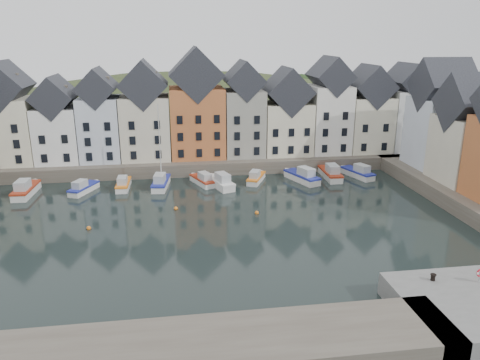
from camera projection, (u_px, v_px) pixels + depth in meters
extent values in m
plane|color=black|center=(212.00, 233.00, 52.85)|extent=(260.00, 260.00, 0.00)
cube|color=#4F473C|center=(197.00, 158.00, 80.90)|extent=(90.00, 16.00, 2.00)
ellipsoid|color=#29351A|center=(193.00, 208.00, 111.11)|extent=(153.60, 70.40, 64.00)
sphere|color=black|center=(123.00, 99.00, 96.49)|extent=(5.77, 5.77, 5.77)
sphere|color=black|center=(293.00, 93.00, 111.27)|extent=(5.27, 5.27, 5.27)
sphere|color=black|center=(330.00, 97.00, 106.11)|extent=(5.07, 5.07, 5.07)
sphere|color=black|center=(254.00, 98.00, 104.66)|extent=(5.01, 5.01, 5.01)
sphere|color=black|center=(12.00, 108.00, 99.21)|extent=(3.94, 3.94, 3.94)
sphere|color=black|center=(308.00, 94.00, 111.30)|extent=(5.21, 5.21, 5.21)
sphere|color=black|center=(198.00, 95.00, 106.08)|extent=(5.45, 5.45, 5.45)
sphere|color=black|center=(366.00, 103.00, 101.57)|extent=(4.49, 4.49, 4.49)
cube|color=beige|center=(10.00, 131.00, 73.21)|extent=(7.67, 8.00, 10.07)
cube|color=black|center=(4.00, 86.00, 71.16)|extent=(7.67, 8.16, 7.67)
cube|color=white|center=(59.00, 134.00, 74.43)|extent=(6.56, 8.00, 8.61)
cube|color=black|center=(55.00, 97.00, 72.67)|extent=(6.56, 8.16, 6.56)
cube|color=silver|center=(101.00, 129.00, 75.12)|extent=(6.20, 8.00, 10.02)
cube|color=black|center=(97.00, 87.00, 73.18)|extent=(6.20, 8.16, 6.20)
cube|color=beige|center=(146.00, 127.00, 76.09)|extent=(7.70, 8.00, 10.08)
cube|color=black|center=(143.00, 84.00, 74.03)|extent=(7.70, 8.16, 7.70)
cube|color=#BE6736|center=(197.00, 122.00, 77.06)|extent=(8.69, 8.00, 11.28)
cube|color=black|center=(196.00, 74.00, 74.75)|extent=(8.69, 8.16, 8.69)
cube|color=gray|center=(243.00, 122.00, 78.19)|extent=(6.43, 8.00, 10.78)
cube|color=black|center=(243.00, 80.00, 76.12)|extent=(6.43, 8.16, 6.43)
cube|color=beige|center=(286.00, 128.00, 79.52)|extent=(7.88, 8.00, 8.56)
cube|color=black|center=(287.00, 91.00, 77.68)|extent=(7.88, 8.16, 7.88)
cube|color=white|center=(328.00, 119.00, 80.13)|extent=(6.50, 8.00, 11.27)
cube|color=black|center=(330.00, 76.00, 77.98)|extent=(6.50, 8.16, 6.50)
cube|color=beige|center=(366.00, 123.00, 81.39)|extent=(7.23, 8.00, 9.32)
cube|color=black|center=(369.00, 86.00, 79.47)|extent=(7.23, 8.16, 7.23)
cube|color=white|center=(403.00, 120.00, 82.18)|extent=(6.18, 8.00, 10.32)
cube|color=black|center=(407.00, 81.00, 80.20)|extent=(6.18, 8.16, 6.18)
cube|color=silver|center=(438.00, 133.00, 71.04)|extent=(7.47, 8.00, 10.38)
cube|color=black|center=(444.00, 85.00, 68.91)|extent=(7.62, 8.00, 8.00)
cube|color=beige|center=(469.00, 150.00, 63.69)|extent=(8.14, 8.00, 8.89)
cube|color=black|center=(477.00, 102.00, 61.79)|extent=(8.30, 8.00, 8.00)
sphere|color=orange|center=(176.00, 208.00, 59.81)|extent=(0.50, 0.50, 0.50)
sphere|color=orange|center=(257.00, 213.00, 58.36)|extent=(0.50, 0.50, 0.50)
sphere|color=orange|center=(89.00, 228.00, 53.71)|extent=(0.50, 0.50, 0.50)
cube|color=silver|center=(26.00, 192.00, 65.33)|extent=(2.32, 6.76, 1.22)
cube|color=#9E2E16|center=(26.00, 188.00, 65.13)|extent=(2.44, 6.90, 0.28)
cube|color=#A7ACB0|center=(23.00, 185.00, 63.99)|extent=(1.68, 2.74, 1.33)
cube|color=silver|center=(84.00, 190.00, 66.42)|extent=(3.73, 5.63, 1.00)
cube|color=navy|center=(84.00, 186.00, 66.26)|extent=(3.86, 5.77, 0.23)
cube|color=#A7ACB0|center=(80.00, 184.00, 65.35)|extent=(2.05, 2.51, 1.09)
cube|color=silver|center=(124.00, 186.00, 68.18)|extent=(1.79, 5.54, 1.01)
cube|color=orange|center=(123.00, 182.00, 68.02)|extent=(1.88, 5.65, 0.23)
cube|color=#A7ACB0|center=(122.00, 180.00, 67.07)|extent=(1.34, 2.23, 1.10)
cube|color=silver|center=(161.00, 185.00, 68.58)|extent=(2.72, 6.53, 1.16)
cube|color=navy|center=(161.00, 181.00, 68.39)|extent=(2.84, 6.67, 0.26)
cube|color=#A7ACB0|center=(160.00, 178.00, 67.30)|extent=(1.80, 2.71, 1.27)
cylinder|color=silver|center=(160.00, 144.00, 67.42)|extent=(0.15, 0.15, 11.61)
cube|color=silver|center=(202.00, 182.00, 69.99)|extent=(3.62, 5.77, 1.02)
cube|color=#9E2E16|center=(202.00, 179.00, 69.83)|extent=(3.75, 5.91, 0.23)
cube|color=#A7ACB0|center=(205.00, 176.00, 68.97)|extent=(2.03, 2.54, 1.11)
cube|color=silver|center=(220.00, 184.00, 68.79)|extent=(3.87, 6.72, 1.18)
cube|color=silver|center=(220.00, 180.00, 68.60)|extent=(4.01, 6.87, 0.27)
cube|color=#A7ACB0|center=(223.00, 178.00, 67.58)|extent=(2.24, 2.92, 1.29)
cube|color=silver|center=(256.00, 180.00, 71.21)|extent=(3.70, 5.60, 0.99)
cube|color=orange|center=(256.00, 176.00, 71.05)|extent=(3.83, 5.73, 0.23)
cube|color=#A7ACB0|center=(255.00, 174.00, 70.14)|extent=(2.04, 2.49, 1.08)
cube|color=silver|center=(302.00, 179.00, 71.40)|extent=(4.32, 6.95, 1.23)
cube|color=navy|center=(302.00, 175.00, 71.20)|extent=(4.47, 7.12, 0.28)
cube|color=#A7ACB0|center=(306.00, 172.00, 70.17)|extent=(2.43, 3.06, 1.34)
cube|color=silver|center=(330.00, 175.00, 73.04)|extent=(2.18, 6.76, 1.23)
cube|color=#9E2E16|center=(330.00, 171.00, 72.84)|extent=(2.29, 6.90, 0.28)
cube|color=#A7ACB0|center=(332.00, 169.00, 71.68)|extent=(1.63, 2.72, 1.34)
cube|color=silver|center=(357.00, 175.00, 73.63)|extent=(3.71, 6.38, 1.12)
cube|color=navy|center=(358.00, 171.00, 73.45)|extent=(3.84, 6.53, 0.25)
cube|color=#A7ACB0|center=(362.00, 169.00, 72.49)|extent=(2.14, 2.78, 1.22)
cylinder|color=black|center=(433.00, 278.00, 38.53)|extent=(0.36, 0.36, 0.50)
cylinder|color=black|center=(433.00, 275.00, 38.45)|extent=(0.48, 0.48, 0.08)
cube|color=gray|center=(480.00, 276.00, 38.13)|extent=(0.10, 0.10, 1.10)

